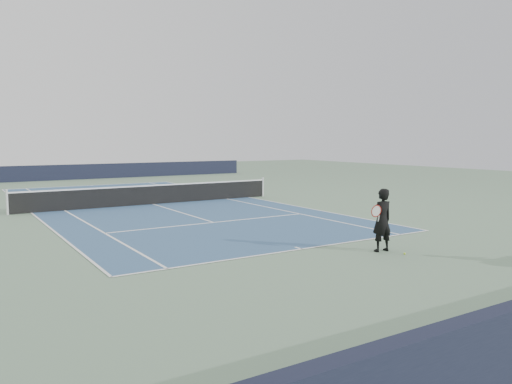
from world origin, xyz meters
TOP-DOWN VIEW (x-y plane):
  - ground at (0.00, 0.00)m, footprint 80.00×80.00m
  - court_surface at (0.00, 0.00)m, footprint 10.97×23.77m
  - tennis_net at (0.00, 0.00)m, footprint 12.90×0.10m
  - windscreen_far at (0.00, 17.88)m, footprint 30.00×0.25m
  - tennis_player at (1.76, -13.27)m, footprint 0.81×0.54m
  - tennis_ball at (1.99, -13.92)m, footprint 0.06×0.06m

SIDE VIEW (x-z plane):
  - ground at x=0.00m, z-range 0.00..0.00m
  - court_surface at x=0.00m, z-range 0.00..0.01m
  - tennis_ball at x=1.99m, z-range 0.00..0.06m
  - tennis_net at x=0.00m, z-range -0.03..1.04m
  - windscreen_far at x=0.00m, z-range 0.00..1.20m
  - tennis_player at x=1.76m, z-range 0.00..1.79m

